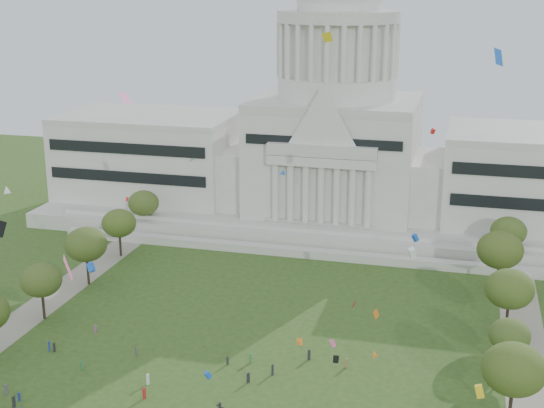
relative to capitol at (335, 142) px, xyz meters
name	(u,v)px	position (x,y,z in m)	size (l,w,h in m)	color
capitol	(335,142)	(0.00, 0.00, 0.00)	(160.00, 64.50, 91.30)	#BAB8AE
path_left	(16,325)	(-48.00, -83.59, -22.28)	(8.00, 160.00, 0.04)	gray
path_right	(530,389)	(48.00, -83.59, -22.28)	(8.00, 160.00, 0.04)	gray
row_tree_r_2	(514,369)	(44.17, -96.15, -12.64)	(9.55, 9.55, 13.58)	black
row_tree_l_3	(41,280)	(-44.09, -79.67, -14.09)	(8.12, 8.12, 11.55)	black
row_tree_r_3	(510,335)	(44.40, -79.10, -15.21)	(7.01, 7.01, 9.98)	black
row_tree_l_4	(86,244)	(-44.08, -61.17, -12.90)	(9.29, 9.29, 13.21)	black
row_tree_r_4	(510,289)	(44.76, -63.55, -13.01)	(9.19, 9.19, 13.06)	black
row_tree_l_5	(119,223)	(-45.22, -42.58, -13.88)	(8.33, 8.33, 11.85)	black
row_tree_r_5	(500,250)	(43.49, -43.40, -12.37)	(9.82, 9.82, 13.96)	black
row_tree_l_6	(144,203)	(-46.87, -24.45, -14.02)	(8.19, 8.19, 11.64)	black
row_tree_r_6	(509,231)	(45.96, -25.46, -13.79)	(8.42, 8.42, 11.97)	black
person_5	(220,408)	(0.81, -103.55, -21.36)	(1.74, 0.69, 1.88)	#4C4C51
distant_crowd	(160,385)	(-11.03, -99.38, -21.41)	(61.19, 35.40, 1.92)	#4C4C51
kite_swarm	(231,256)	(2.92, -103.09, 3.79)	(81.53, 104.05, 63.49)	red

